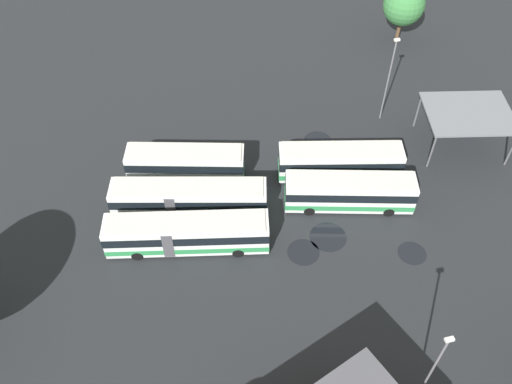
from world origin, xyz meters
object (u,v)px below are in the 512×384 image
at_px(bus_row0_slot1, 188,199).
at_px(bus_row1_slot2, 340,162).
at_px(maintenance_shelter, 469,114).
at_px(lamp_post_mid_lot, 389,78).
at_px(bus_row0_slot0, 186,234).
at_px(lamp_post_far_corner, 432,369).
at_px(bus_row1_slot1, 350,192).
at_px(tree_west_edge, 404,5).
at_px(bus_row0_slot2, 186,164).

distance_m(bus_row0_slot1, bus_row1_slot2, 14.73).
distance_m(maintenance_shelter, lamp_post_mid_lot, 8.50).
relative_size(bus_row0_slot0, lamp_post_far_corner, 1.51).
xyz_separation_m(bus_row0_slot0, bus_row1_slot1, (15.01, 1.19, -0.00)).
height_order(bus_row1_slot1, maintenance_shelter, maintenance_shelter).
xyz_separation_m(lamp_post_mid_lot, tree_west_edge, (7.63, 13.33, -0.45)).
bearing_deg(bus_row1_slot2, bus_row0_slot1, -175.37).
relative_size(lamp_post_far_corner, lamp_post_mid_lot, 0.95).
xyz_separation_m(bus_row0_slot0, bus_row0_slot2, (1.22, 8.22, -0.00)).
height_order(bus_row0_slot2, lamp_post_far_corner, lamp_post_far_corner).
bearing_deg(bus_row1_slot1, tree_west_edge, 57.68).
xyz_separation_m(bus_row0_slot1, bus_row0_slot2, (0.44, 4.39, -0.00)).
distance_m(bus_row0_slot0, lamp_post_mid_lot, 25.79).
xyz_separation_m(maintenance_shelter, lamp_post_far_corner, (-15.24, -23.18, 1.04)).
relative_size(bus_row0_slot0, tree_west_edge, 1.92).
xyz_separation_m(bus_row0_slot0, tree_west_edge, (30.24, 25.25, 3.02)).
distance_m(bus_row0_slot2, bus_row1_slot1, 15.48).
relative_size(bus_row0_slot0, bus_row0_slot1, 1.00).
distance_m(bus_row0_slot1, lamp_post_far_corner, 24.61).
relative_size(bus_row0_slot0, lamp_post_mid_lot, 1.44).
bearing_deg(tree_west_edge, lamp_post_far_corner, -111.60).
distance_m(bus_row0_slot1, tree_west_edge, 36.55).
distance_m(bus_row0_slot1, maintenance_shelter, 28.17).
bearing_deg(tree_west_edge, maintenance_shelter, -94.44).
bearing_deg(lamp_post_mid_lot, bus_row0_slot2, -170.17).
bearing_deg(bus_row0_slot2, bus_row1_slot1, -27.00).
bearing_deg(bus_row0_slot2, lamp_post_far_corner, -63.99).
bearing_deg(bus_row0_slot0, bus_row0_slot2, 81.55).
distance_m(bus_row0_slot0, bus_row1_slot1, 15.06).
xyz_separation_m(lamp_post_far_corner, lamp_post_mid_lot, (9.09, 28.90, 0.22)).
bearing_deg(bus_row1_slot1, bus_row1_slot2, 83.31).
bearing_deg(bus_row0_slot1, bus_row0_slot2, 84.25).
bearing_deg(tree_west_edge, bus_row0_slot2, -149.59).
bearing_deg(lamp_post_mid_lot, tree_west_edge, 60.21).
bearing_deg(lamp_post_far_corner, bus_row0_slot0, 128.52).
relative_size(bus_row1_slot1, bus_row1_slot2, 1.00).
height_order(bus_row1_slot1, bus_row1_slot2, same).
relative_size(lamp_post_mid_lot, tree_west_edge, 1.33).
bearing_deg(tree_west_edge, bus_row0_slot1, -143.97).
height_order(bus_row0_slot0, maintenance_shelter, maintenance_shelter).
height_order(lamp_post_far_corner, lamp_post_mid_lot, lamp_post_mid_lot).
height_order(bus_row1_slot2, lamp_post_far_corner, lamp_post_far_corner).
height_order(bus_row0_slot1, tree_west_edge, tree_west_edge).
xyz_separation_m(maintenance_shelter, lamp_post_mid_lot, (-6.15, 5.73, 1.26)).
xyz_separation_m(bus_row1_slot2, lamp_post_far_corner, (-1.95, -22.00, 3.25)).
bearing_deg(maintenance_shelter, tree_west_edge, 85.56).
bearing_deg(bus_row0_slot2, maintenance_shelter, -4.20).
height_order(bus_row0_slot1, lamp_post_far_corner, lamp_post_far_corner).
bearing_deg(maintenance_shelter, bus_row0_slot1, -175.16).
bearing_deg(lamp_post_far_corner, bus_row0_slot1, 121.48).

